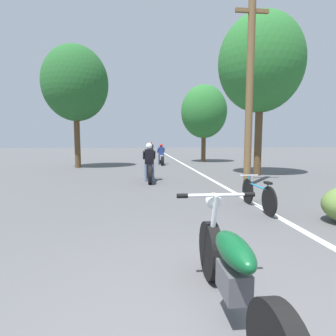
{
  "coord_description": "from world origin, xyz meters",
  "views": [
    {
      "loc": [
        -0.51,
        -1.65,
        1.52
      ],
      "look_at": [
        0.07,
        4.35,
        0.9
      ],
      "focal_mm": 28.0,
      "sensor_mm": 36.0,
      "label": 1
    }
  ],
  "objects_px": {
    "roadside_tree_right_far": "(204,112)",
    "motorcycle_rider_lead": "(149,167)",
    "motorcycle_rider_mid": "(161,157)",
    "bicycle_parked": "(258,195)",
    "roadside_tree_right_near": "(261,63)",
    "motorcycle_foreground": "(232,272)",
    "roadside_tree_left": "(75,84)",
    "motorcycle_rider_far": "(151,151)",
    "utility_pole": "(250,89)"
  },
  "relations": [
    {
      "from": "roadside_tree_right_near",
      "to": "motorcycle_rider_mid",
      "type": "xyz_separation_m",
      "value": [
        -3.91,
        5.78,
        -4.35
      ]
    },
    {
      "from": "motorcycle_rider_far",
      "to": "motorcycle_rider_mid",
      "type": "bearing_deg",
      "value": -87.7
    },
    {
      "from": "motorcycle_rider_lead",
      "to": "roadside_tree_left",
      "type": "bearing_deg",
      "value": 125.76
    },
    {
      "from": "utility_pole",
      "to": "motorcycle_rider_lead",
      "type": "height_order",
      "value": "utility_pole"
    },
    {
      "from": "utility_pole",
      "to": "motorcycle_rider_far",
      "type": "bearing_deg",
      "value": 98.72
    },
    {
      "from": "bicycle_parked",
      "to": "motorcycle_foreground",
      "type": "bearing_deg",
      "value": -117.35
    },
    {
      "from": "motorcycle_foreground",
      "to": "motorcycle_rider_far",
      "type": "relative_size",
      "value": 1.03
    },
    {
      "from": "utility_pole",
      "to": "motorcycle_rider_far",
      "type": "height_order",
      "value": "utility_pole"
    },
    {
      "from": "motorcycle_rider_mid",
      "to": "motorcycle_rider_far",
      "type": "height_order",
      "value": "motorcycle_rider_far"
    },
    {
      "from": "utility_pole",
      "to": "motorcycle_rider_mid",
      "type": "distance_m",
      "value": 9.21
    },
    {
      "from": "bicycle_parked",
      "to": "roadside_tree_right_near",
      "type": "bearing_deg",
      "value": 65.83
    },
    {
      "from": "motorcycle_rider_mid",
      "to": "bicycle_parked",
      "type": "relative_size",
      "value": 1.25
    },
    {
      "from": "motorcycle_rider_lead",
      "to": "motorcycle_rider_mid",
      "type": "relative_size",
      "value": 0.98
    },
    {
      "from": "utility_pole",
      "to": "motorcycle_foreground",
      "type": "relative_size",
      "value": 2.99
    },
    {
      "from": "roadside_tree_left",
      "to": "bicycle_parked",
      "type": "height_order",
      "value": "roadside_tree_left"
    },
    {
      "from": "motorcycle_rider_far",
      "to": "bicycle_parked",
      "type": "xyz_separation_m",
      "value": [
        1.71,
        -20.62,
        -0.2
      ]
    },
    {
      "from": "bicycle_parked",
      "to": "motorcycle_rider_far",
      "type": "bearing_deg",
      "value": 94.75
    },
    {
      "from": "motorcycle_rider_mid",
      "to": "bicycle_parked",
      "type": "distance_m",
      "value": 11.58
    },
    {
      "from": "roadside_tree_right_far",
      "to": "motorcycle_rider_far",
      "type": "bearing_deg",
      "value": 116.31
    },
    {
      "from": "utility_pole",
      "to": "motorcycle_foreground",
      "type": "bearing_deg",
      "value": -113.22
    },
    {
      "from": "utility_pole",
      "to": "roadside_tree_right_near",
      "type": "relative_size",
      "value": 0.9
    },
    {
      "from": "utility_pole",
      "to": "roadside_tree_right_far",
      "type": "distance_m",
      "value": 10.37
    },
    {
      "from": "roadside_tree_left",
      "to": "motorcycle_rider_far",
      "type": "xyz_separation_m",
      "value": [
        4.53,
        10.75,
        -4.17
      ]
    },
    {
      "from": "roadside_tree_right_near",
      "to": "roadside_tree_left",
      "type": "height_order",
      "value": "roadside_tree_right_near"
    },
    {
      "from": "roadside_tree_right_far",
      "to": "motorcycle_foreground",
      "type": "distance_m",
      "value": 17.52
    },
    {
      "from": "motorcycle_rider_lead",
      "to": "motorcycle_rider_mid",
      "type": "xyz_separation_m",
      "value": [
        0.95,
        7.11,
        -0.04
      ]
    },
    {
      "from": "roadside_tree_right_far",
      "to": "utility_pole",
      "type": "bearing_deg",
      "value": -94.99
    },
    {
      "from": "motorcycle_rider_lead",
      "to": "bicycle_parked",
      "type": "relative_size",
      "value": 1.22
    },
    {
      "from": "utility_pole",
      "to": "roadside_tree_right_far",
      "type": "relative_size",
      "value": 1.13
    },
    {
      "from": "roadside_tree_left",
      "to": "motorcycle_rider_far",
      "type": "bearing_deg",
      "value": 67.12
    },
    {
      "from": "roadside_tree_right_near",
      "to": "motorcycle_foreground",
      "type": "relative_size",
      "value": 3.33
    },
    {
      "from": "roadside_tree_right_near",
      "to": "bicycle_parked",
      "type": "xyz_separation_m",
      "value": [
        -2.56,
        -5.72,
        -4.52
      ]
    },
    {
      "from": "utility_pole",
      "to": "motorcycle_foreground",
      "type": "height_order",
      "value": "utility_pole"
    },
    {
      "from": "roadside_tree_right_near",
      "to": "bicycle_parked",
      "type": "distance_m",
      "value": 7.73
    },
    {
      "from": "roadside_tree_left",
      "to": "motorcycle_foreground",
      "type": "bearing_deg",
      "value": -71.6
    },
    {
      "from": "motorcycle_rider_lead",
      "to": "motorcycle_rider_far",
      "type": "bearing_deg",
      "value": 87.93
    },
    {
      "from": "roadside_tree_left",
      "to": "motorcycle_rider_far",
      "type": "height_order",
      "value": "roadside_tree_left"
    },
    {
      "from": "roadside_tree_right_near",
      "to": "roadside_tree_left",
      "type": "distance_m",
      "value": 9.74
    },
    {
      "from": "roadside_tree_right_far",
      "to": "bicycle_parked",
      "type": "xyz_separation_m",
      "value": [
        -1.89,
        -13.34,
        -3.3
      ]
    },
    {
      "from": "bicycle_parked",
      "to": "utility_pole",
      "type": "bearing_deg",
      "value": 71.89
    },
    {
      "from": "motorcycle_rider_mid",
      "to": "motorcycle_rider_far",
      "type": "xyz_separation_m",
      "value": [
        -0.37,
        9.11,
        0.03
      ]
    },
    {
      "from": "roadside_tree_left",
      "to": "motorcycle_foreground",
      "type": "distance_m",
      "value": 14.71
    },
    {
      "from": "motorcycle_foreground",
      "to": "roadside_tree_right_far",
      "type": "bearing_deg",
      "value": 77.63
    },
    {
      "from": "utility_pole",
      "to": "roadside_tree_right_far",
      "type": "height_order",
      "value": "utility_pole"
    },
    {
      "from": "utility_pole",
      "to": "roadside_tree_right_far",
      "type": "xyz_separation_m",
      "value": [
        0.9,
        10.32,
        0.41
      ]
    },
    {
      "from": "roadside_tree_right_far",
      "to": "motorcycle_foreground",
      "type": "height_order",
      "value": "roadside_tree_right_far"
    },
    {
      "from": "roadside_tree_right_far",
      "to": "motorcycle_rider_lead",
      "type": "bearing_deg",
      "value": -115.08
    },
    {
      "from": "roadside_tree_left",
      "to": "motorcycle_rider_mid",
      "type": "relative_size",
      "value": 3.19
    },
    {
      "from": "utility_pole",
      "to": "bicycle_parked",
      "type": "bearing_deg",
      "value": -108.11
    },
    {
      "from": "roadside_tree_left",
      "to": "motorcycle_rider_lead",
      "type": "relative_size",
      "value": 3.27
    }
  ]
}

